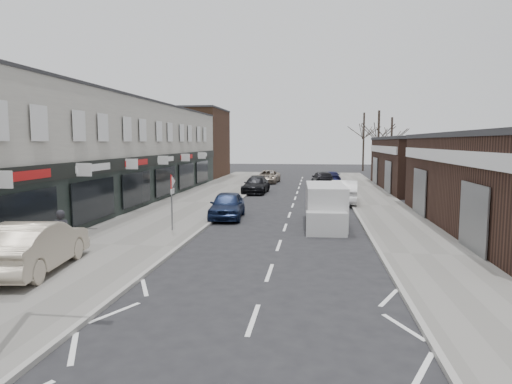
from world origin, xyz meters
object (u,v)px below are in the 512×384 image
(parked_car_left_c, at_px, (268,177))
(parked_car_right_c, at_px, (331,177))
(parked_car_right_a, at_px, (344,192))
(white_van, at_px, (325,207))
(parked_car_left_a, at_px, (227,205))
(pedestrian, at_px, (61,234))
(warning_sign, at_px, (172,186))
(sedan_on_pavement, at_px, (35,246))
(parked_car_left_b, at_px, (256,185))
(parked_car_right_b, at_px, (323,179))

(parked_car_left_c, height_order, parked_car_right_c, parked_car_left_c)
(parked_car_right_a, xyz_separation_m, parked_car_right_c, (-0.31, 15.96, -0.19))
(white_van, xyz_separation_m, parked_car_left_a, (-5.40, 1.65, -0.25))
(pedestrian, bearing_deg, parked_car_right_c, -126.60)
(warning_sign, bearing_deg, parked_car_right_c, 72.99)
(sedan_on_pavement, height_order, parked_car_left_b, sedan_on_pavement)
(warning_sign, relative_size, sedan_on_pavement, 0.54)
(parked_car_left_b, distance_m, parked_car_left_c, 9.60)
(parked_car_right_c, bearing_deg, white_van, 85.86)
(pedestrian, bearing_deg, parked_car_left_a, -130.79)
(parked_car_right_a, xyz_separation_m, parked_car_right_b, (-1.30, 10.85, -0.01))
(sedan_on_pavement, bearing_deg, parked_car_right_c, -114.56)
(parked_car_left_b, bearing_deg, parked_car_left_a, -87.46)
(parked_car_left_c, bearing_deg, warning_sign, -90.32)
(parked_car_left_c, bearing_deg, parked_car_left_b, -86.54)
(sedan_on_pavement, relative_size, parked_car_left_b, 1.06)
(warning_sign, xyz_separation_m, parked_car_right_a, (8.66, 11.33, -1.38))
(white_van, height_order, parked_car_left_b, white_van)
(parked_car_left_b, relative_size, parked_car_right_c, 1.08)
(warning_sign, bearing_deg, parked_car_right_b, 71.64)
(parked_car_right_b, relative_size, parked_car_right_c, 1.11)
(white_van, height_order, parked_car_right_c, white_van)
(warning_sign, distance_m, parked_car_left_b, 17.21)
(sedan_on_pavement, relative_size, parked_car_left_a, 1.14)
(parked_car_right_a, bearing_deg, parked_car_left_c, -60.89)
(parked_car_left_b, xyz_separation_m, parked_car_left_c, (-0.00, 9.60, -0.02))
(white_van, bearing_deg, sedan_on_pavement, -136.05)
(warning_sign, distance_m, parked_car_left_a, 4.91)
(white_van, xyz_separation_m, parked_car_right_b, (0.20, 19.48, -0.18))
(sedan_on_pavement, distance_m, parked_car_left_a, 12.18)
(parked_car_left_a, height_order, parked_car_left_c, parked_car_left_a)
(sedan_on_pavement, xyz_separation_m, pedestrian, (0.03, 1.50, 0.07))
(warning_sign, xyz_separation_m, sedan_on_pavement, (-2.32, -7.13, -1.26))
(sedan_on_pavement, distance_m, pedestrian, 1.51)
(parked_car_right_c, bearing_deg, parked_car_left_b, 55.86)
(parked_car_left_c, bearing_deg, parked_car_left_a, -86.54)
(parked_car_right_b, xyz_separation_m, parked_car_right_c, (0.99, 5.11, -0.19))
(parked_car_left_a, distance_m, parked_car_left_b, 12.71)
(white_van, xyz_separation_m, parked_car_right_c, (1.19, 24.59, -0.37))
(sedan_on_pavement, distance_m, parked_car_right_c, 36.03)
(white_van, distance_m, parked_car_right_b, 19.49)
(sedan_on_pavement, bearing_deg, pedestrian, -98.47)
(white_van, xyz_separation_m, parked_car_right_a, (1.50, 8.63, -0.17))
(parked_car_left_c, relative_size, parked_car_right_c, 1.10)
(parked_car_left_b, relative_size, parked_car_left_c, 0.99)
(parked_car_right_b, bearing_deg, warning_sign, 66.85)
(sedan_on_pavement, height_order, pedestrian, pedestrian)
(pedestrian, distance_m, parked_car_left_c, 32.53)
(white_van, xyz_separation_m, parked_car_left_c, (-5.40, 23.96, -0.34))
(pedestrian, xyz_separation_m, parked_car_left_c, (4.05, 32.28, -0.35))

